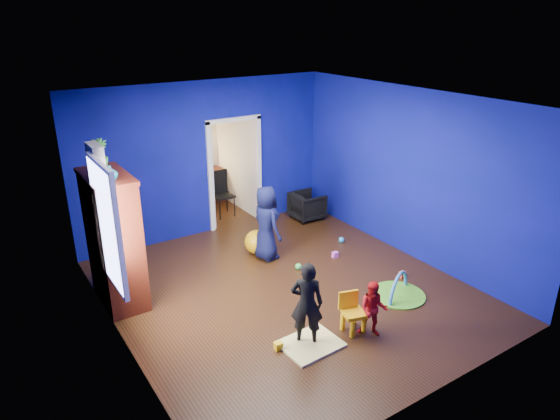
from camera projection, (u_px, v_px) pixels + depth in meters
floor at (287, 290)px, 7.71m from camera, size 5.00×5.50×0.01m
ceiling at (289, 101)px, 6.65m from camera, size 5.00×5.50×0.01m
wall_back at (206, 159)px, 9.32m from camera, size 5.00×0.02×2.90m
wall_front at (440, 283)px, 5.04m from camera, size 5.00×0.02×2.90m
wall_left at (113, 244)px, 5.90m from camera, size 0.02×5.50×2.90m
wall_right at (410, 174)px, 8.45m from camera, size 0.02×5.50×2.90m
alcove at (214, 155)px, 10.38m from camera, size 1.00×1.75×2.50m
armchair at (307, 206)px, 10.33m from camera, size 0.64×0.63×0.57m
child_black at (307, 303)px, 6.31m from camera, size 0.50×0.47×1.14m
child_navy at (266, 223)px, 8.51m from camera, size 0.44×0.66×1.31m
toddler_red at (373, 309)px, 6.51m from camera, size 0.48×0.47×0.78m
vase at (110, 173)px, 6.49m from camera, size 0.22×0.22×0.20m
potted_plant at (99, 155)px, 6.85m from camera, size 0.32×0.32×0.44m
tv_armoire at (114, 240)px, 7.11m from camera, size 0.58×1.14×1.96m
crt_tv at (116, 237)px, 7.12m from camera, size 0.46×0.70×0.54m
yellow_blanket at (310, 344)px, 6.43m from camera, size 0.78×0.63×0.03m
hopper_ball at (257, 242)px, 8.84m from camera, size 0.43×0.43×0.43m
kid_chair at (354, 315)px, 6.64m from camera, size 0.35×0.35×0.50m
play_mat at (398, 295)px, 7.57m from camera, size 0.82×0.82×0.02m
toy_arch at (398, 294)px, 7.57m from camera, size 0.69×0.36×0.74m
window_left at (105, 226)px, 6.15m from camera, size 0.03×0.95×1.55m
curtain at (106, 231)px, 6.74m from camera, size 0.14×0.42×2.40m
doorway at (235, 175)px, 9.77m from camera, size 1.16×0.10×2.10m
study_desk at (204, 186)px, 11.19m from camera, size 0.88×0.44×0.75m
desk_monitor at (200, 160)px, 11.08m from camera, size 0.40×0.05×0.32m
desk_lamp at (189, 164)px, 10.89m from camera, size 0.14×0.14×0.14m
folding_chair at (223, 195)px, 10.42m from camera, size 0.40×0.40×0.92m
book_shelf at (197, 112)px, 10.68m from camera, size 0.88×0.24×0.04m
toy_0 at (402, 275)px, 8.08m from camera, size 0.10×0.08×0.10m
toy_1 at (342, 240)px, 9.31m from camera, size 0.11×0.11×0.11m
toy_2 at (278, 346)px, 6.34m from camera, size 0.10×0.08×0.10m
toy_3 at (298, 266)px, 8.33m from camera, size 0.11×0.11×0.11m
toy_4 at (335, 255)px, 8.74m from camera, size 0.10×0.08×0.10m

